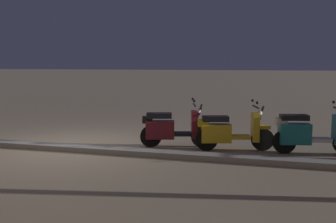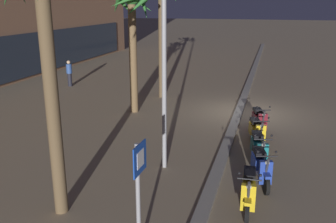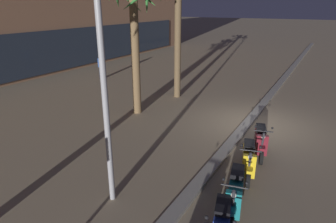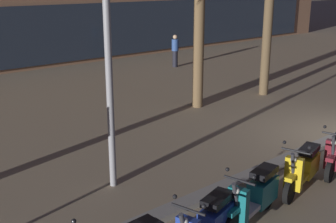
{
  "view_description": "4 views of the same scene",
  "coord_description": "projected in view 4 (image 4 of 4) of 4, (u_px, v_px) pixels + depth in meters",
  "views": [
    {
      "loc": [
        -4.72,
        8.14,
        2.02
      ],
      "look_at": [
        -2.75,
        0.93,
        1.08
      ],
      "focal_mm": 41.33,
      "sensor_mm": 36.0,
      "label": 1
    },
    {
      "loc": [
        -16.78,
        -1.09,
        4.94
      ],
      "look_at": [
        -4.92,
        2.31,
        1.28
      ],
      "focal_mm": 39.46,
      "sensor_mm": 36.0,
      "label": 2
    },
    {
      "loc": [
        -11.31,
        -2.33,
        4.61
      ],
      "look_at": [
        -3.06,
        2.36,
        1.12
      ],
      "focal_mm": 31.11,
      "sensor_mm": 36.0,
      "label": 3
    },
    {
      "loc": [
        -11.1,
        -5.05,
        4.12
      ],
      "look_at": [
        -5.14,
        1.94,
        1.31
      ],
      "focal_mm": 46.07,
      "sensor_mm": 36.0,
      "label": 4
    }
  ],
  "objects": [
    {
      "name": "scooter_yellow_gap_after_mid",
      "position": [
        303.0,
        168.0,
        8.8
      ],
      "size": [
        1.78,
        0.76,
        1.17
      ],
      "color": "black",
      "rests_on": "ground"
    },
    {
      "name": "scooter_teal_mid_front",
      "position": [
        255.0,
        196.0,
        7.61
      ],
      "size": [
        1.83,
        0.7,
        1.17
      ],
      "color": "black",
      "rests_on": "ground"
    },
    {
      "name": "pedestrian_by_palm_tree",
      "position": [
        175.0,
        50.0,
        21.16
      ],
      "size": [
        0.34,
        0.34,
        1.58
      ],
      "color": "black",
      "rests_on": "ground"
    }
  ]
}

